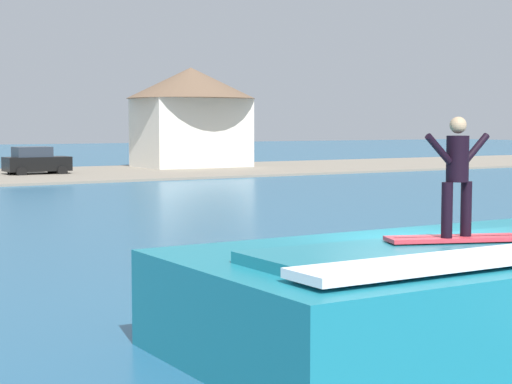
# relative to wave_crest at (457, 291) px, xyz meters

# --- Properties ---
(ground_plane) EXTENTS (260.00, 260.00, 0.00)m
(ground_plane) POSITION_rel_wave_crest_xyz_m (0.11, 1.07, -0.76)
(ground_plane) COLOR #265C80
(wave_crest) EXTENTS (8.62, 4.62, 1.61)m
(wave_crest) POSITION_rel_wave_crest_xyz_m (0.00, 0.00, 0.00)
(wave_crest) COLOR teal
(wave_crest) RESTS_ON ground_plane
(surfboard) EXTENTS (2.04, 1.20, 0.06)m
(surfboard) POSITION_rel_wave_crest_xyz_m (-0.46, -0.38, 0.88)
(surfboard) COLOR #D8333F
(surfboard) RESTS_ON wave_crest
(surfer) EXTENTS (1.21, 0.32, 1.72)m
(surfer) POSITION_rel_wave_crest_xyz_m (-0.48, -0.44, 1.87)
(surfer) COLOR black
(surfer) RESTS_ON surfboard
(car_far_shore) EXTENTS (4.01, 2.25, 1.86)m
(car_far_shore) POSITION_rel_wave_crest_xyz_m (7.10, 44.30, 0.19)
(car_far_shore) COLOR black
(car_far_shore) RESTS_ON ground_plane
(house_gabled_white) EXTENTS (9.55, 9.55, 7.47)m
(house_gabled_white) POSITION_rel_wave_crest_xyz_m (19.84, 47.56, 3.68)
(house_gabled_white) COLOR silver
(house_gabled_white) RESTS_ON ground_plane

